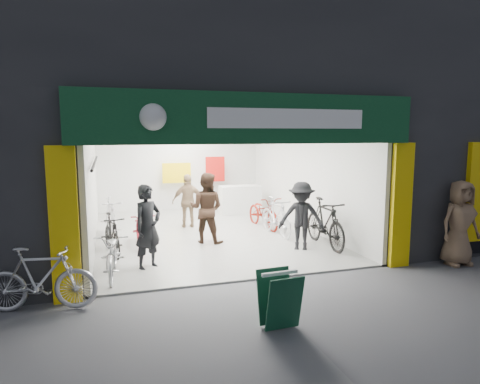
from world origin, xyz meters
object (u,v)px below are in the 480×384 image
pedestrian_near (460,223)px  bike_right_front (325,223)px  parked_bike (41,279)px  sandwich_board (279,298)px  bike_left_front (113,254)px

pedestrian_near → bike_right_front: bearing=136.1°
parked_bike → sandwich_board: 3.75m
bike_left_front → sandwich_board: bearing=-49.7°
parked_bike → sandwich_board: (3.35, -1.69, -0.07)m
bike_left_front → sandwich_board: size_ratio=2.16×
bike_right_front → sandwich_board: bike_right_front is taller
bike_right_front → parked_bike: bearing=-159.3°
parked_bike → sandwich_board: parked_bike is taller
pedestrian_near → parked_bike: bearing=-178.2°
sandwich_board → pedestrian_near: bearing=16.0°
bike_left_front → parked_bike: bearing=-126.0°
bike_left_front → parked_bike: parked_bike is taller
parked_bike → pedestrian_near: size_ratio=0.96×
bike_right_front → bike_left_front: bearing=-169.6°
bike_right_front → pedestrian_near: size_ratio=1.11×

